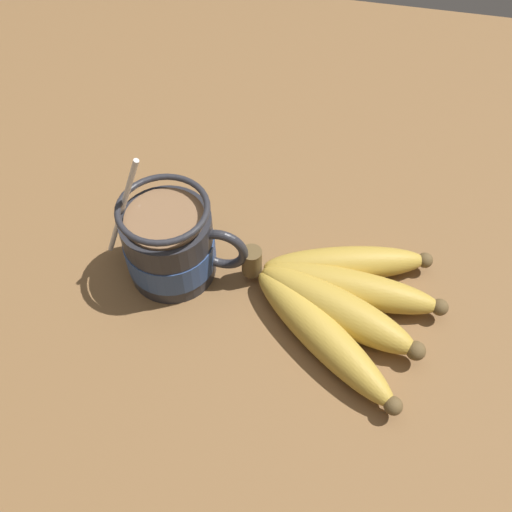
# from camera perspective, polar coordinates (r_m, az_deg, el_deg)

# --- Properties ---
(table) EXTENTS (1.20, 1.20, 0.04)m
(table) POSITION_cam_1_polar(r_m,az_deg,el_deg) (0.57, -1.28, -6.43)
(table) COLOR brown
(table) RESTS_ON ground
(coffee_mug) EXTENTS (0.15, 0.09, 0.15)m
(coffee_mug) POSITION_cam_1_polar(r_m,az_deg,el_deg) (0.56, -8.54, 1.18)
(coffee_mug) COLOR #28282D
(coffee_mug) RESTS_ON table
(banana_bunch) EXTENTS (0.20, 0.19, 0.04)m
(banana_bunch) POSITION_cam_1_polar(r_m,az_deg,el_deg) (0.54, 8.19, -4.33)
(banana_bunch) COLOR brown
(banana_bunch) RESTS_ON table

